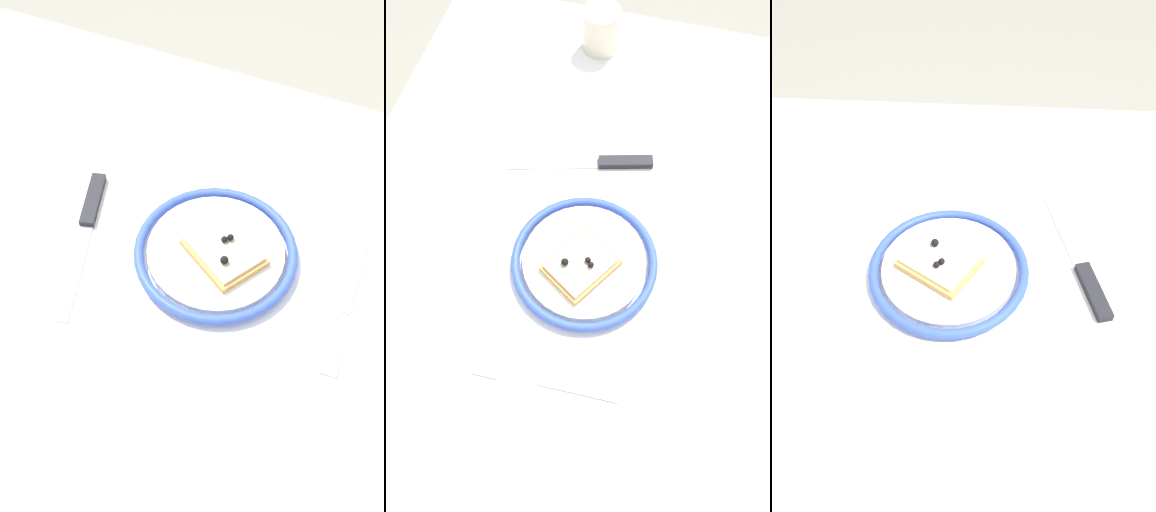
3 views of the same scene
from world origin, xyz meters
The scene contains 7 objects.
ground_plane centered at (0.00, 0.00, 0.00)m, with size 6.00×6.00×0.00m, color gray.
dining_table centered at (0.00, 0.00, 0.64)m, with size 1.20×0.76×0.72m.
plate centered at (0.05, -0.02, 0.73)m, with size 0.22×0.22×0.02m.
pizza_slice_near centered at (0.03, -0.02, 0.75)m, with size 0.12×0.12×0.03m.
knife centered at (0.23, -0.01, 0.73)m, with size 0.08×0.24×0.01m.
fork centered at (-0.14, -0.01, 0.73)m, with size 0.02×0.20×0.00m.
cup centered at (0.49, 0.06, 0.76)m, with size 0.07×0.07×0.08m, color beige.
Camera 2 is at (-0.24, -0.09, 1.37)m, focal length 33.12 mm.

